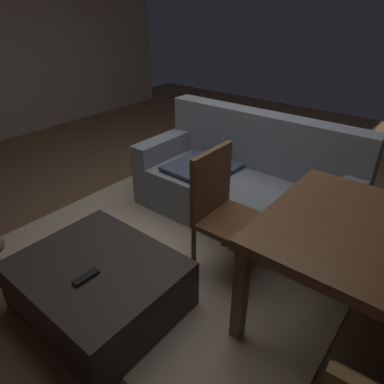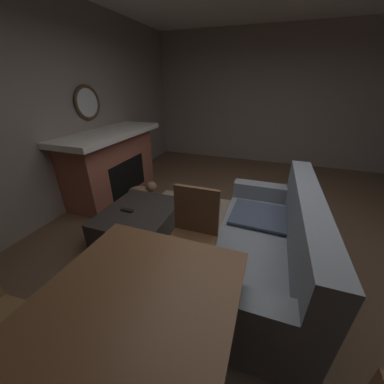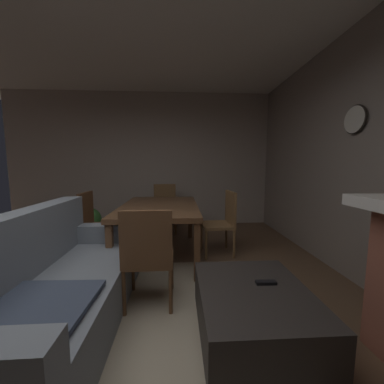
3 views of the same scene
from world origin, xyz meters
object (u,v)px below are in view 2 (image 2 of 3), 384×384
at_px(fireplace, 113,163).
at_px(tv_remote, 127,210).
at_px(dining_chair_west, 193,231).
at_px(small_dog, 143,191).
at_px(round_wall_mirror, 87,103).
at_px(dining_table, 99,364).
at_px(ottoman_coffee_table, 140,223).
at_px(couch, 268,248).

bearing_deg(fireplace, tv_remote, 43.23).
bearing_deg(dining_chair_west, small_dog, -132.52).
bearing_deg(round_wall_mirror, dining_chair_west, 59.02).
relative_size(round_wall_mirror, small_dog, 1.03).
height_order(tv_remote, dining_table, dining_table).
bearing_deg(ottoman_coffee_table, round_wall_mirror, -124.95).
xyz_separation_m(ottoman_coffee_table, small_dog, (-0.80, -0.44, -0.00)).
relative_size(couch, dining_table, 1.14).
relative_size(fireplace, tv_remote, 11.97).
relative_size(couch, tv_remote, 12.14).
distance_m(fireplace, round_wall_mirror, 0.99).
bearing_deg(couch, round_wall_mirror, -110.49).
xyz_separation_m(couch, small_dog, (-0.94, -1.98, -0.15)).
height_order(ottoman_coffee_table, dining_chair_west, dining_chair_west).
bearing_deg(small_dog, couch, 64.63).
bearing_deg(small_dog, round_wall_mirror, -98.83).
bearing_deg(tv_remote, fireplace, -135.16).
relative_size(round_wall_mirror, ottoman_coffee_table, 0.52).
xyz_separation_m(fireplace, small_dog, (0.14, 0.63, -0.37)).
distance_m(ottoman_coffee_table, dining_chair_west, 0.98).
bearing_deg(tv_remote, ottoman_coffee_table, 120.14).
bearing_deg(couch, dining_chair_west, -71.45).
height_order(ottoman_coffee_table, small_dog, ottoman_coffee_table).
bearing_deg(fireplace, dining_chair_west, 55.37).
height_order(fireplace, dining_chair_west, fireplace).
bearing_deg(tv_remote, dining_chair_west, 73.76).
bearing_deg(round_wall_mirror, small_dog, 81.17).
bearing_deg(dining_table, fireplace, -143.35).
distance_m(couch, small_dog, 2.20).
relative_size(dining_chair_west, small_dog, 1.86).
xyz_separation_m(tv_remote, dining_chair_west, (0.31, 0.96, 0.14)).
bearing_deg(couch, ottoman_coffee_table, -95.09).
xyz_separation_m(round_wall_mirror, tv_remote, (1.01, 1.23, -1.12)).
distance_m(round_wall_mirror, tv_remote, 1.95).
bearing_deg(ottoman_coffee_table, small_dog, -151.31).
xyz_separation_m(fireplace, dining_table, (2.56, 1.91, 0.12)).
distance_m(round_wall_mirror, couch, 3.30).
distance_m(ottoman_coffee_table, small_dog, 0.92).
bearing_deg(round_wall_mirror, dining_table, 40.55).
bearing_deg(small_dog, tv_remote, 20.40).
height_order(dining_table, dining_chair_west, dining_chair_west).
bearing_deg(couch, small_dog, -115.37).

